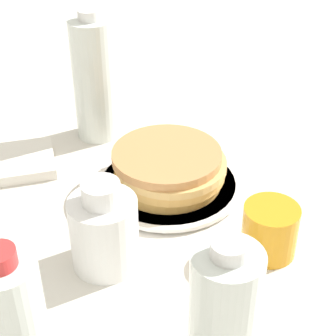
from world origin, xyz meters
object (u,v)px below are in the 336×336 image
water_bottle_mid (94,79)px  water_bottle_far (14,325)px  plate (168,184)px  water_bottle_near (224,311)px  cream_jug (104,230)px  pancake_stack (169,167)px  juice_glass (270,230)px

water_bottle_mid → water_bottle_far: 0.55m
plate → water_bottle_near: 0.36m
water_bottle_near → cream_jug: bearing=133.8°
pancake_stack → juice_glass: (0.15, -0.15, -0.00)m
juice_glass → water_bottle_far: size_ratio=0.41×
cream_jug → water_bottle_mid: (-0.06, 0.35, 0.06)m
cream_jug → water_bottle_far: 0.21m
juice_glass → cream_jug: 0.23m
water_bottle_far → pancake_stack: bearing=68.2°
pancake_stack → cream_jug: bearing=-114.5°
pancake_stack → water_bottle_near: bearing=-77.9°
plate → pancake_stack: bearing=-36.8°
plate → water_bottle_mid: size_ratio=1.00×
plate → water_bottle_mid: 0.25m
cream_jug → pancake_stack: bearing=65.5°
juice_glass → water_bottle_mid: size_ratio=0.32×
cream_jug → water_bottle_mid: 0.36m
juice_glass → water_bottle_mid: 0.44m
juice_glass → water_bottle_near: water_bottle_near is taller
plate → pancake_stack: (0.00, -0.00, 0.04)m
plate → water_bottle_near: size_ratio=1.32×
water_bottle_mid → water_bottle_far: size_ratio=1.26×
pancake_stack → cream_jug: 0.20m
pancake_stack → water_bottle_near: water_bottle_near is taller
juice_glass → cream_jug: (-0.23, -0.03, 0.02)m
water_bottle_near → water_bottle_far: size_ratio=0.95×
pancake_stack → water_bottle_near: 0.35m
water_bottle_near → plate: bearing=102.3°
juice_glass → water_bottle_far: water_bottle_far is taller
plate → cream_jug: 0.20m
pancake_stack → water_bottle_far: 0.41m
plate → water_bottle_mid: (-0.14, 0.17, 0.11)m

